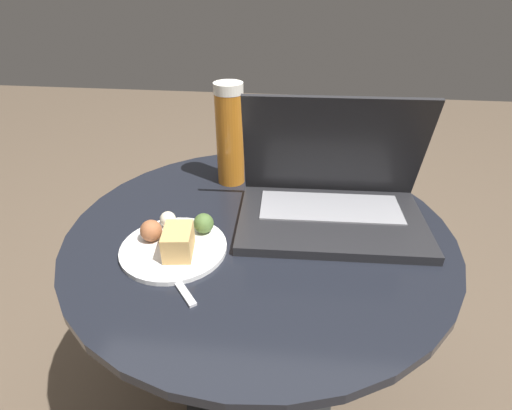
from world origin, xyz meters
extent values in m
plane|color=brown|center=(0.00, 0.00, 0.00)|extent=(6.00, 6.00, 0.00)
cylinder|color=black|center=(0.00, 0.00, 0.01)|extent=(0.38, 0.38, 0.01)
cylinder|color=black|center=(0.00, 0.00, 0.28)|extent=(0.08, 0.08, 0.53)
cylinder|color=black|center=(0.00, 0.00, 0.56)|extent=(0.74, 0.74, 0.02)
cube|color=#232326|center=(0.14, 0.03, 0.57)|extent=(0.37, 0.24, 0.02)
cube|color=gray|center=(0.14, 0.06, 0.58)|extent=(0.28, 0.12, 0.00)
cube|color=#232326|center=(0.14, 0.11, 0.69)|extent=(0.36, 0.09, 0.22)
cube|color=black|center=(0.14, 0.11, 0.69)|extent=(0.33, 0.07, 0.20)
cylinder|color=#C6701E|center=(-0.09, 0.19, 0.67)|extent=(0.06, 0.06, 0.21)
cylinder|color=white|center=(-0.09, 0.19, 0.78)|extent=(0.06, 0.06, 0.02)
cylinder|color=white|center=(-0.15, -0.09, 0.57)|extent=(0.19, 0.19, 0.01)
cube|color=tan|center=(-0.13, -0.11, 0.60)|extent=(0.06, 0.07, 0.05)
sphere|color=#9E5B38|center=(-0.19, -0.08, 0.59)|extent=(0.04, 0.04, 0.04)
sphere|color=beige|center=(-0.17, -0.03, 0.59)|extent=(0.03, 0.03, 0.03)
sphere|color=#4C6B33|center=(-0.10, -0.04, 0.59)|extent=(0.04, 0.04, 0.04)
cube|color=silver|center=(-0.11, -0.17, 0.57)|extent=(0.09, 0.10, 0.00)
cube|color=silver|center=(-0.17, -0.11, 0.57)|extent=(0.05, 0.06, 0.00)
camera|label=1|loc=(0.07, -0.64, 1.00)|focal=28.00mm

